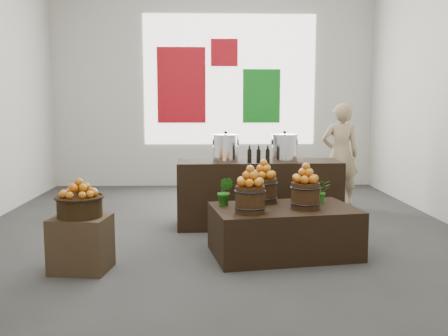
{
  "coord_description": "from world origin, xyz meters",
  "views": [
    {
      "loc": [
        -0.11,
        -5.97,
        1.54
      ],
      "look_at": [
        0.07,
        -0.4,
        0.83
      ],
      "focal_mm": 40.0,
      "sensor_mm": 36.0,
      "label": 1
    }
  ],
  "objects_px": {
    "crate": "(81,244)",
    "shopper": "(340,155)",
    "counter": "(258,193)",
    "stock_pot_center": "(284,148)",
    "display_table": "(284,231)",
    "stock_pot_left": "(226,149)",
    "wicker_basket": "(80,207)"
  },
  "relations": [
    {
      "from": "crate",
      "to": "stock_pot_left",
      "type": "height_order",
      "value": "stock_pot_left"
    },
    {
      "from": "crate",
      "to": "wicker_basket",
      "type": "height_order",
      "value": "wicker_basket"
    },
    {
      "from": "counter",
      "to": "stock_pot_center",
      "type": "bearing_deg",
      "value": 0.0
    },
    {
      "from": "display_table",
      "to": "stock_pot_center",
      "type": "height_order",
      "value": "stock_pot_center"
    },
    {
      "from": "counter",
      "to": "stock_pot_left",
      "type": "distance_m",
      "value": 0.71
    },
    {
      "from": "counter",
      "to": "shopper",
      "type": "distance_m",
      "value": 1.88
    },
    {
      "from": "display_table",
      "to": "stock_pot_center",
      "type": "relative_size",
      "value": 4.55
    },
    {
      "from": "crate",
      "to": "wicker_basket",
      "type": "relative_size",
      "value": 1.25
    },
    {
      "from": "display_table",
      "to": "shopper",
      "type": "xyz_separation_m",
      "value": [
        1.23,
        2.49,
        0.53
      ]
    },
    {
      "from": "stock_pot_left",
      "to": "stock_pot_center",
      "type": "bearing_deg",
      "value": 1.33
    },
    {
      "from": "crate",
      "to": "shopper",
      "type": "bearing_deg",
      "value": 42.58
    },
    {
      "from": "crate",
      "to": "display_table",
      "type": "bearing_deg",
      "value": 12.78
    },
    {
      "from": "shopper",
      "to": "stock_pot_center",
      "type": "bearing_deg",
      "value": 50.97
    },
    {
      "from": "display_table",
      "to": "shopper",
      "type": "distance_m",
      "value": 2.82
    },
    {
      "from": "wicker_basket",
      "to": "stock_pot_center",
      "type": "height_order",
      "value": "stock_pot_center"
    },
    {
      "from": "stock_pot_left",
      "to": "stock_pot_center",
      "type": "xyz_separation_m",
      "value": [
        0.74,
        0.02,
        0.0
      ]
    },
    {
      "from": "crate",
      "to": "stock_pot_center",
      "type": "bearing_deg",
      "value": 38.34
    },
    {
      "from": "display_table",
      "to": "counter",
      "type": "bearing_deg",
      "value": 86.66
    },
    {
      "from": "display_table",
      "to": "counter",
      "type": "height_order",
      "value": "counter"
    },
    {
      "from": "crate",
      "to": "wicker_basket",
      "type": "xyz_separation_m",
      "value": [
        0.0,
        0.0,
        0.35
      ]
    },
    {
      "from": "stock_pot_left",
      "to": "shopper",
      "type": "bearing_deg",
      "value": 35.01
    },
    {
      "from": "display_table",
      "to": "stock_pot_left",
      "type": "xyz_separation_m",
      "value": [
        -0.55,
        1.24,
        0.74
      ]
    },
    {
      "from": "stock_pot_center",
      "to": "shopper",
      "type": "xyz_separation_m",
      "value": [
        1.04,
        1.23,
        -0.21
      ]
    },
    {
      "from": "crate",
      "to": "counter",
      "type": "bearing_deg",
      "value": 42.85
    },
    {
      "from": "counter",
      "to": "shopper",
      "type": "xyz_separation_m",
      "value": [
        1.37,
        1.24,
        0.36
      ]
    },
    {
      "from": "wicker_basket",
      "to": "shopper",
      "type": "xyz_separation_m",
      "value": [
        3.19,
        2.93,
        0.18
      ]
    },
    {
      "from": "display_table",
      "to": "stock_pot_left",
      "type": "bearing_deg",
      "value": 104.56
    },
    {
      "from": "wicker_basket",
      "to": "stock_pot_left",
      "type": "distance_m",
      "value": 2.22
    },
    {
      "from": "stock_pot_left",
      "to": "shopper",
      "type": "height_order",
      "value": "shopper"
    },
    {
      "from": "display_table",
      "to": "counter",
      "type": "distance_m",
      "value": 1.26
    },
    {
      "from": "wicker_basket",
      "to": "crate",
      "type": "bearing_deg",
      "value": 0.0
    },
    {
      "from": "display_table",
      "to": "stock_pot_center",
      "type": "bearing_deg",
      "value": 71.86
    }
  ]
}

